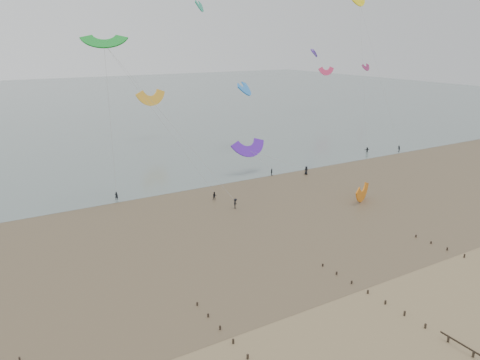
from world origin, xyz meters
The scene contains 6 objects.
ground centered at (0.00, 0.00, 0.00)m, with size 500.00×500.00×0.00m, color brown.
sea_and_shore centered at (-4.08, 34.40, 0.01)m, with size 500.00×665.00×0.03m.
kitesurfer_lead centered at (-11.06, 51.53, 0.79)m, with size 0.57×0.38×1.58m, color black.
kitesurfers centered at (24.84, 46.92, 0.84)m, with size 98.49×21.32×1.84m.
grounded_kite centered at (27.05, 27.96, 0.00)m, with size 5.80×3.04×4.42m, color orange, non-canonical shape.
kites_airborne centered at (-5.42, 92.17, 21.38)m, with size 261.26×117.54×40.45m.
Camera 1 is at (-33.34, -29.33, 28.16)m, focal length 35.00 mm.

